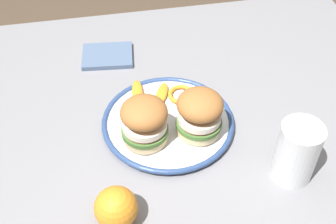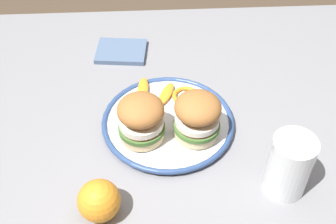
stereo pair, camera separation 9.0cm
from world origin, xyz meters
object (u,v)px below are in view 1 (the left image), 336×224
object	(u,v)px
sandwich_half_left	(199,113)
drinking_glass	(296,155)
dinner_plate	(168,122)
sandwich_half_right	(144,121)
dining_table	(159,147)
whole_orange	(116,208)

from	to	relation	value
sandwich_half_left	drinking_glass	size ratio (longest dim) A/B	0.78
dinner_plate	sandwich_half_left	size ratio (longest dim) A/B	2.87
sandwich_half_right	sandwich_half_left	bearing A→B (deg)	-179.74
dining_table	dinner_plate	distance (m)	0.12
sandwich_half_right	drinking_glass	bearing A→B (deg)	154.01
dinner_plate	dining_table	bearing A→B (deg)	-64.43
sandwich_half_left	whole_orange	size ratio (longest dim) A/B	1.29
sandwich_half_right	whole_orange	xyz separation A→B (m)	(0.08, 0.17, -0.03)
dining_table	whole_orange	size ratio (longest dim) A/B	15.49
dining_table	whole_orange	distance (m)	0.31
sandwich_half_right	drinking_glass	size ratio (longest dim) A/B	0.92
dinner_plate	whole_orange	bearing A→B (deg)	57.97
dining_table	dinner_plate	xyz separation A→B (m)	(-0.02, 0.03, 0.12)
whole_orange	dining_table	bearing A→B (deg)	-115.70
dinner_plate	whole_orange	xyz separation A→B (m)	(0.13, 0.21, 0.03)
whole_orange	sandwich_half_left	bearing A→B (deg)	-138.08
drinking_glass	sandwich_half_right	bearing A→B (deg)	-25.99
dinner_plate	drinking_glass	distance (m)	0.28
sandwich_half_left	sandwich_half_right	world-z (taller)	same
sandwich_half_right	whole_orange	size ratio (longest dim) A/B	1.51
dinner_plate	drinking_glass	xyz separation A→B (m)	(-0.21, 0.17, 0.05)
drinking_glass	whole_orange	distance (m)	0.35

